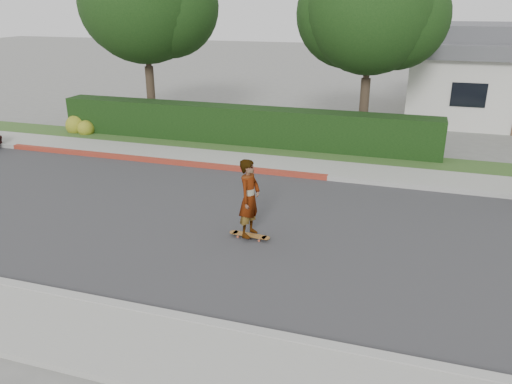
# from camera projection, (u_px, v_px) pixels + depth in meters

# --- Properties ---
(ground) EXTENTS (120.00, 120.00, 0.00)m
(ground) POSITION_uv_depth(u_px,v_px,m) (259.00, 229.00, 12.32)
(ground) COLOR slate
(ground) RESTS_ON ground
(road) EXTENTS (60.00, 8.00, 0.01)m
(road) POSITION_uv_depth(u_px,v_px,m) (259.00, 228.00, 12.32)
(road) COLOR #2D2D30
(road) RESTS_ON ground
(curb_near) EXTENTS (60.00, 0.20, 0.15)m
(curb_near) POSITION_uv_depth(u_px,v_px,m) (189.00, 320.00, 8.64)
(curb_near) COLOR #9E9E99
(curb_near) RESTS_ON ground
(sidewalk_near) EXTENTS (60.00, 1.60, 0.12)m
(sidewalk_near) POSITION_uv_depth(u_px,v_px,m) (165.00, 354.00, 7.84)
(sidewalk_near) COLOR gray
(sidewalk_near) RESTS_ON ground
(curb_far) EXTENTS (60.00, 0.20, 0.15)m
(curb_far) POSITION_uv_depth(u_px,v_px,m) (297.00, 175.00, 15.95)
(curb_far) COLOR #9E9E99
(curb_far) RESTS_ON ground
(curb_red_section) EXTENTS (12.00, 0.21, 0.15)m
(curb_red_section) POSITION_uv_depth(u_px,v_px,m) (156.00, 161.00, 17.35)
(curb_red_section) COLOR maroon
(curb_red_section) RESTS_ON ground
(sidewalk_far) EXTENTS (60.00, 1.60, 0.12)m
(sidewalk_far) POSITION_uv_depth(u_px,v_px,m) (303.00, 167.00, 16.75)
(sidewalk_far) COLOR gray
(sidewalk_far) RESTS_ON ground
(planting_strip) EXTENTS (60.00, 1.60, 0.10)m
(planting_strip) POSITION_uv_depth(u_px,v_px,m) (312.00, 154.00, 18.18)
(planting_strip) COLOR #2D4C1E
(planting_strip) RESTS_ON ground
(hedge) EXTENTS (15.00, 1.00, 1.50)m
(hedge) POSITION_uv_depth(u_px,v_px,m) (240.00, 126.00, 19.31)
(hedge) COLOR black
(hedge) RESTS_ON ground
(flowering_shrub) EXTENTS (1.40, 1.00, 0.90)m
(flowering_shrub) POSITION_uv_depth(u_px,v_px,m) (80.00, 126.00, 21.02)
(flowering_shrub) COLOR #2D4C19
(flowering_shrub) RESTS_ON ground
(tree_left) EXTENTS (5.99, 5.21, 8.00)m
(tree_left) POSITION_uv_depth(u_px,v_px,m) (146.00, 1.00, 20.30)
(tree_left) COLOR #33261C
(tree_left) RESTS_ON ground
(tree_center) EXTENTS (5.66, 4.84, 7.44)m
(tree_center) POSITION_uv_depth(u_px,v_px,m) (371.00, 12.00, 18.34)
(tree_center) COLOR #33261C
(tree_center) RESTS_ON ground
(skateboard) EXTENTS (1.03, 0.28, 0.09)m
(skateboard) POSITION_uv_depth(u_px,v_px,m) (250.00, 235.00, 11.77)
(skateboard) COLOR #B24D31
(skateboard) RESTS_ON ground
(skateboarder) EXTENTS (0.54, 0.74, 1.85)m
(skateboarder) POSITION_uv_depth(u_px,v_px,m) (249.00, 198.00, 11.43)
(skateboarder) COLOR white
(skateboarder) RESTS_ON skateboard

